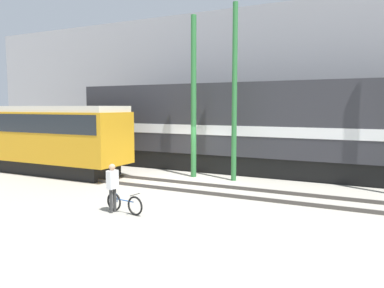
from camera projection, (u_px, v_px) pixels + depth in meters
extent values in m
plane|color=#9E998C|center=(182.00, 181.00, 17.66)|extent=(120.00, 120.00, 0.00)
cube|color=#47423D|center=(159.00, 188.00, 15.80)|extent=(60.00, 0.07, 0.14)
cube|color=#47423D|center=(175.00, 181.00, 17.08)|extent=(60.00, 0.07, 0.14)
cube|color=#47423D|center=(207.00, 170.00, 20.21)|extent=(60.00, 0.07, 0.14)
cube|color=#47423D|center=(217.00, 166.00, 21.48)|extent=(60.00, 0.07, 0.14)
cube|color=#99999E|center=(252.00, 87.00, 26.63)|extent=(43.84, 6.00, 9.71)
cube|color=black|center=(252.00, 163.00, 19.78)|extent=(18.27, 2.55, 1.00)
cube|color=#2D2D33|center=(253.00, 119.00, 19.55)|extent=(19.86, 3.00, 3.67)
cube|color=white|center=(252.00, 129.00, 19.60)|extent=(19.46, 3.04, 0.50)
cube|color=black|center=(37.00, 165.00, 20.03)|extent=(9.63, 2.00, 0.70)
cube|color=orange|center=(36.00, 135.00, 19.87)|extent=(10.94, 2.50, 2.51)
cube|color=#1E2328|center=(35.00, 122.00, 19.79)|extent=(10.50, 2.54, 0.90)
cube|color=beige|center=(35.00, 109.00, 19.72)|extent=(10.72, 2.38, 0.30)
torus|color=black|center=(135.00, 206.00, 11.96)|extent=(0.63, 0.15, 0.63)
torus|color=black|center=(114.00, 202.00, 12.50)|extent=(0.63, 0.15, 0.63)
cylinder|color=#1E4C99|center=(124.00, 200.00, 12.22)|extent=(0.81, 0.15, 0.04)
cylinder|color=#1E4C99|center=(117.00, 198.00, 12.41)|extent=(0.03, 0.03, 0.28)
cylinder|color=#262626|center=(135.00, 195.00, 11.93)|extent=(0.08, 0.44, 0.02)
cylinder|color=#333333|center=(115.00, 200.00, 12.38)|extent=(0.11, 0.11, 0.79)
cylinder|color=#333333|center=(111.00, 201.00, 12.25)|extent=(0.11, 0.11, 0.79)
cube|color=white|center=(112.00, 180.00, 12.24)|extent=(0.27, 0.39, 0.61)
sphere|color=tan|center=(112.00, 167.00, 12.20)|extent=(0.21, 0.21, 0.21)
cylinder|color=#2D7238|center=(194.00, 97.00, 18.23)|extent=(0.27, 0.27, 7.84)
cylinder|color=#2D7238|center=(234.00, 93.00, 17.27)|extent=(0.24, 0.24, 8.19)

